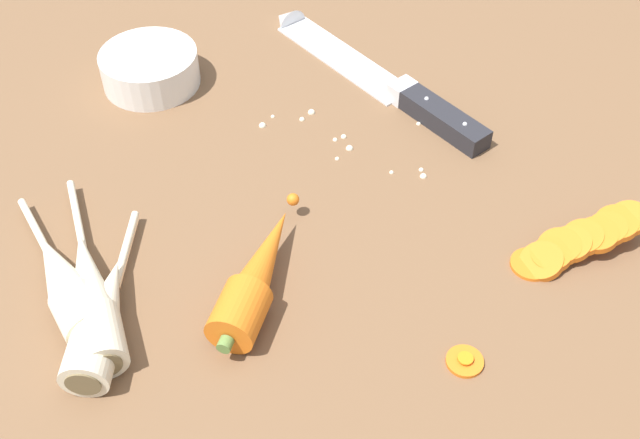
# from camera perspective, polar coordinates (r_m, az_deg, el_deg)

# --- Properties ---
(ground_plane) EXTENTS (1.20, 0.90, 0.04)m
(ground_plane) POSITION_cam_1_polar(r_m,az_deg,el_deg) (0.75, 0.02, -0.75)
(ground_plane) COLOR brown
(chefs_knife) EXTENTS (0.25, 0.29, 0.04)m
(chefs_knife) POSITION_cam_1_polar(r_m,az_deg,el_deg) (0.91, 3.51, 10.95)
(chefs_knife) COLOR silver
(chefs_knife) RESTS_ON ground_plane
(whole_carrot) EXTENTS (0.08, 0.18, 0.04)m
(whole_carrot) POSITION_cam_1_polar(r_m,az_deg,el_deg) (0.66, -4.73, -4.21)
(whole_carrot) COLOR orange
(whole_carrot) RESTS_ON ground_plane
(parsnip_front) EXTENTS (0.10, 0.22, 0.04)m
(parsnip_front) POSITION_cam_1_polar(r_m,az_deg,el_deg) (0.68, -16.63, -5.38)
(parsnip_front) COLOR beige
(parsnip_front) RESTS_ON ground_plane
(parsnip_mid_left) EXTENTS (0.12, 0.17, 0.04)m
(parsnip_mid_left) POSITION_cam_1_polar(r_m,az_deg,el_deg) (0.69, -18.42, -4.48)
(parsnip_mid_left) COLOR beige
(parsnip_mid_left) RESTS_ON ground_plane
(parsnip_mid_right) EXTENTS (0.04, 0.19, 0.04)m
(parsnip_mid_right) POSITION_cam_1_polar(r_m,az_deg,el_deg) (0.66, -15.88, -7.09)
(parsnip_mid_right) COLOR beige
(parsnip_mid_right) RESTS_ON ground_plane
(carrot_slice_stack) EXTENTS (0.13, 0.07, 0.05)m
(carrot_slice_stack) POSITION_cam_1_polar(r_m,az_deg,el_deg) (0.73, 18.60, -1.57)
(carrot_slice_stack) COLOR orange
(carrot_slice_stack) RESTS_ON ground_plane
(carrot_slice_stray_near) EXTENTS (0.03, 0.03, 0.01)m
(carrot_slice_stray_near) POSITION_cam_1_polar(r_m,az_deg,el_deg) (0.64, 10.71, -10.21)
(carrot_slice_stray_near) COLOR orange
(carrot_slice_stray_near) RESTS_ON ground_plane
(prep_bowl) EXTENTS (0.11, 0.11, 0.04)m
(prep_bowl) POSITION_cam_1_polar(r_m,az_deg,el_deg) (0.91, -12.52, 10.97)
(prep_bowl) COLOR white
(prep_bowl) RESTS_ON ground_plane
(mince_crumbs) EXTENTS (0.18, 0.11, 0.01)m
(mince_crumbs) POSITION_cam_1_polar(r_m,az_deg,el_deg) (0.82, 1.20, 6.26)
(mince_crumbs) COLOR beige
(mince_crumbs) RESTS_ON ground_plane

